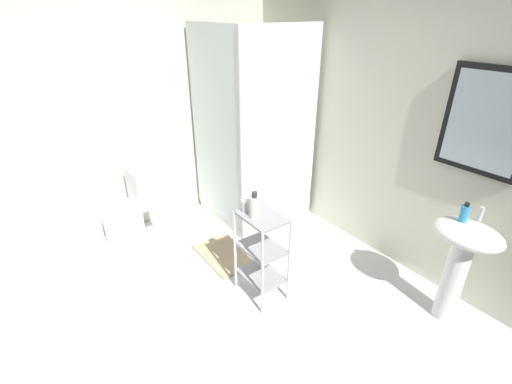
# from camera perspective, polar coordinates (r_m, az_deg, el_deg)

# --- Properties ---
(ground_plane) EXTENTS (4.20, 4.20, 0.02)m
(ground_plane) POSITION_cam_1_polar(r_m,az_deg,el_deg) (2.81, -6.80, -21.89)
(ground_plane) COLOR silver
(wall_back) EXTENTS (4.20, 0.14, 2.50)m
(wall_back) POSITION_cam_1_polar(r_m,az_deg,el_deg) (3.26, 21.70, 10.16)
(wall_back) COLOR beige
(wall_back) RESTS_ON ground_plane
(wall_left) EXTENTS (0.10, 4.20, 2.50)m
(wall_left) POSITION_cam_1_polar(r_m,az_deg,el_deg) (3.70, -22.87, 11.78)
(wall_left) COLOR beige
(wall_left) RESTS_ON ground_plane
(shower_stall) EXTENTS (0.92, 0.92, 2.00)m
(shower_stall) POSITION_cam_1_polar(r_m,az_deg,el_deg) (3.87, -0.77, 2.10)
(shower_stall) COLOR white
(shower_stall) RESTS_ON ground_plane
(pedestal_sink) EXTENTS (0.46, 0.37, 0.81)m
(pedestal_sink) POSITION_cam_1_polar(r_m,az_deg,el_deg) (2.91, 29.86, -8.50)
(pedestal_sink) COLOR white
(pedestal_sink) RESTS_ON ground_plane
(sink_faucet) EXTENTS (0.03, 0.03, 0.10)m
(sink_faucet) POSITION_cam_1_polar(r_m,az_deg,el_deg) (2.87, 32.18, -2.95)
(sink_faucet) COLOR silver
(sink_faucet) RESTS_ON pedestal_sink
(toilet) EXTENTS (0.37, 0.49, 0.76)m
(toilet) POSITION_cam_1_polar(r_m,az_deg,el_deg) (3.69, -19.58, -3.56)
(toilet) COLOR white
(toilet) RESTS_ON ground_plane
(storage_cart) EXTENTS (0.38, 0.28, 0.74)m
(storage_cart) POSITION_cam_1_polar(r_m,az_deg,el_deg) (2.81, 0.90, -9.12)
(storage_cart) COLOR silver
(storage_cart) RESTS_ON ground_plane
(hand_soap_bottle) EXTENTS (0.06, 0.06, 0.14)m
(hand_soap_bottle) POSITION_cam_1_polar(r_m,az_deg,el_deg) (2.80, 30.25, -2.91)
(hand_soap_bottle) COLOR #389ED1
(hand_soap_bottle) RESTS_ON pedestal_sink
(lotion_bottle_white) EXTENTS (0.07, 0.07, 0.20)m
(lotion_bottle_white) POSITION_cam_1_polar(r_m,az_deg,el_deg) (2.59, -0.25, -2.30)
(lotion_bottle_white) COLOR white
(lotion_bottle_white) RESTS_ON storage_cart
(rinse_cup) EXTENTS (0.07, 0.07, 0.09)m
(rinse_cup) POSITION_cam_1_polar(r_m,az_deg,el_deg) (2.69, -1.67, -2.19)
(rinse_cup) COLOR silver
(rinse_cup) RESTS_ON storage_cart
(bath_mat) EXTENTS (0.60, 0.40, 0.02)m
(bath_mat) POSITION_cam_1_polar(r_m,az_deg,el_deg) (3.49, -4.97, -9.84)
(bath_mat) COLOR tan
(bath_mat) RESTS_ON ground_plane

